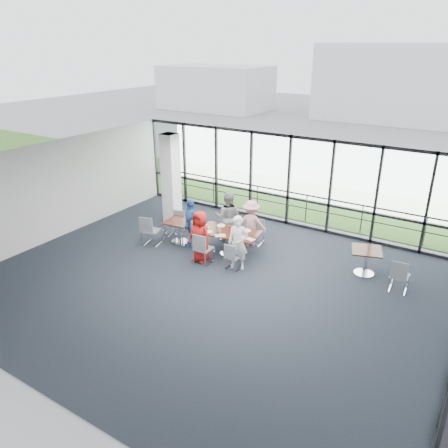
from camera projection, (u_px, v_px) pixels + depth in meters
The scene contains 41 objects.
floor at pixel (209, 284), 11.85m from camera, with size 12.00×10.00×0.02m, color #1D212D.
ceiling at pixel (207, 169), 10.61m from camera, with size 12.00×10.00×0.04m, color silver.
wall_left at pixel (55, 190), 14.16m from camera, with size 0.10×10.00×3.20m, color silver.
wall_front at pixel (42, 329), 7.32m from camera, with size 12.00×0.10×3.20m, color silver.
curtain_wall_back at pixel (289, 181), 15.14m from camera, with size 12.00×0.10×3.20m, color white.
structural_column at pixel (171, 179), 15.34m from camera, with size 0.50×0.50×3.20m, color white.
apron at pixel (333, 188), 19.67m from camera, with size 80.00×70.00×0.02m, color gray.
grass_strip at pixel (316, 200), 18.10m from camera, with size 80.00×5.00×0.01m, color #2E5818.
hangar_aux at pixel (216, 88), 41.78m from camera, with size 10.00×6.00×4.00m, color silver.
guard_rail at pixel (294, 206), 16.03m from camera, with size 0.06×0.06×12.00m, color #2D2D33.
main_table at pixel (229, 235), 13.27m from camera, with size 1.95×1.23×0.75m.
side_table_left at pixel (179, 224), 14.05m from camera, with size 0.90×0.90×0.75m.
side_table_right at pixel (366, 254), 12.11m from camera, with size 1.00×1.00×0.75m.
diner_near_left at pixel (200, 236), 12.80m from camera, with size 0.77×0.50×1.57m, color #A91613.
diner_near_right at pixel (238, 243), 12.35m from camera, with size 0.58×0.43×1.60m, color silver.
diner_far_left at pixel (228, 217), 14.07m from camera, with size 0.82×0.50×1.68m, color gray.
diner_far_right at pixel (251, 223), 13.78m from camera, with size 0.98×0.51×1.52m, color pink.
diner_end at pixel (191, 223), 13.74m from camera, with size 0.93×0.51×1.58m, color #284F9A.
chair_main_nl at pixel (204, 249), 12.76m from camera, with size 0.46×0.46×0.94m, color slate, non-canonical shape.
chair_main_nr at pixel (233, 257), 12.42m from camera, with size 0.40×0.40×0.81m, color slate, non-canonical shape.
chair_main_fl at pixel (228, 226), 14.36m from camera, with size 0.43×0.43×0.89m, color slate, non-canonical shape.
chair_main_fr at pixel (255, 233), 13.98m from camera, with size 0.40×0.40×0.81m, color slate, non-canonical shape.
chair_main_end at pixel (190, 232), 13.92m from camera, with size 0.45×0.45×0.93m, color slate, non-canonical shape.
chair_spare_la at pixel (152, 231), 13.95m from camera, with size 0.47×0.47×0.96m, color slate, non-canonical shape.
chair_spare_lb at pixel (175, 224), 14.59m from camera, with size 0.41×0.41×0.85m, color slate, non-canonical shape.
chair_spare_r at pixel (400, 276), 11.32m from camera, with size 0.44×0.44×0.90m, color slate, non-canonical shape.
plate_nl at pixel (208, 232), 13.19m from camera, with size 0.25×0.25×0.01m, color white.
plate_nr at pixel (241, 238), 12.75m from camera, with size 0.24×0.24×0.01m, color white.
plate_fl at pixel (221, 226), 13.62m from camera, with size 0.26×0.26×0.01m, color white.
plate_fr at pixel (246, 230), 13.27m from camera, with size 0.28×0.28×0.01m, color white.
plate_end at pixel (206, 226), 13.55m from camera, with size 0.25×0.25×0.01m, color white.
tumbler_a at pixel (218, 231), 13.08m from camera, with size 0.07×0.07×0.15m, color white.
tumbler_b at pixel (234, 233), 12.92m from camera, with size 0.07×0.07×0.14m, color white.
tumbler_c at pixel (235, 227), 13.34m from camera, with size 0.07×0.07×0.13m, color white.
tumbler_d at pixel (208, 228), 13.30m from camera, with size 0.08×0.08×0.15m, color white.
menu_a at pixel (220, 235), 12.94m from camera, with size 0.31×0.22×0.00m, color beige.
menu_b at pixel (250, 239), 12.69m from camera, with size 0.27×0.19×0.00m, color beige.
menu_c at pixel (238, 228), 13.47m from camera, with size 0.33×0.23×0.00m, color beige.
condiment_caddy at pixel (233, 231), 13.21m from camera, with size 0.10×0.07×0.04m, color black.
ketchup_bottle at pixel (230, 229), 13.18m from camera, with size 0.06×0.06×0.18m, color maroon.
green_bottle at pixel (234, 228), 13.22m from camera, with size 0.05×0.05×0.20m, color #167421.
Camera 1 is at (5.81, -8.52, 6.06)m, focal length 35.00 mm.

